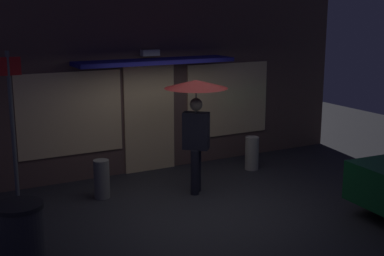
{
  "coord_description": "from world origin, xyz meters",
  "views": [
    {
      "loc": [
        -4.28,
        -7.56,
        3.27
      ],
      "look_at": [
        0.08,
        0.5,
        1.22
      ],
      "focal_mm": 49.38,
      "sensor_mm": 36.0,
      "label": 1
    }
  ],
  "objects_px": {
    "person_with_umbrella": "(196,107)",
    "sidewalk_bollard": "(102,179)",
    "street_sign_post": "(12,121)",
    "trash_bin": "(20,236)",
    "sidewalk_bollard_2": "(252,153)"
  },
  "relations": [
    {
      "from": "sidewalk_bollard_2",
      "to": "trash_bin",
      "type": "distance_m",
      "value": 5.55
    },
    {
      "from": "person_with_umbrella",
      "to": "sidewalk_bollard_2",
      "type": "xyz_separation_m",
      "value": [
        1.73,
        0.72,
        -1.25
      ]
    },
    {
      "from": "person_with_umbrella",
      "to": "street_sign_post",
      "type": "height_order",
      "value": "street_sign_post"
    },
    {
      "from": "street_sign_post",
      "to": "trash_bin",
      "type": "height_order",
      "value": "street_sign_post"
    },
    {
      "from": "street_sign_post",
      "to": "person_with_umbrella",
      "type": "bearing_deg",
      "value": -16.6
    },
    {
      "from": "sidewalk_bollard",
      "to": "trash_bin",
      "type": "bearing_deg",
      "value": -131.58
    },
    {
      "from": "person_with_umbrella",
      "to": "sidewalk_bollard",
      "type": "bearing_deg",
      "value": -157.49
    },
    {
      "from": "person_with_umbrella",
      "to": "street_sign_post",
      "type": "distance_m",
      "value": 3.13
    },
    {
      "from": "person_with_umbrella",
      "to": "sidewalk_bollard_2",
      "type": "bearing_deg",
      "value": 64.21
    },
    {
      "from": "street_sign_post",
      "to": "trash_bin",
      "type": "xyz_separation_m",
      "value": [
        -0.38,
        -2.34,
        -1.05
      ]
    },
    {
      "from": "sidewalk_bollard",
      "to": "trash_bin",
      "type": "height_order",
      "value": "trash_bin"
    },
    {
      "from": "sidewalk_bollard",
      "to": "sidewalk_bollard_2",
      "type": "relative_size",
      "value": 1.0
    },
    {
      "from": "trash_bin",
      "to": "person_with_umbrella",
      "type": "bearing_deg",
      "value": 23.11
    },
    {
      "from": "street_sign_post",
      "to": "sidewalk_bollard",
      "type": "bearing_deg",
      "value": -13.55
    },
    {
      "from": "sidewalk_bollard_2",
      "to": "trash_bin",
      "type": "bearing_deg",
      "value": -157.08
    }
  ]
}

